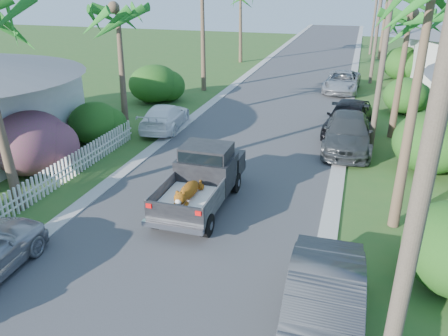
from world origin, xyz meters
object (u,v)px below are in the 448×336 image
(parked_car_rd, at_px, (342,82))
(parked_car_rm, at_px, (348,132))
(parked_car_rn, at_px, (323,309))
(utility_pole_d, at_px, (376,9))
(pickup_truck, at_px, (204,176))
(palm_l_b, at_px, (116,8))
(utility_pole_b, at_px, (384,50))
(parked_car_rf, at_px, (348,118))
(parked_car_lf, at_px, (165,117))
(palm_r_b, at_px, (410,14))
(utility_pole_a, at_px, (418,209))
(utility_pole_c, at_px, (378,21))

(parked_car_rd, bearing_deg, parked_car_rm, -82.88)
(parked_car_rn, distance_m, utility_pole_d, 43.00)
(pickup_truck, height_order, palm_l_b, palm_l_b)
(parked_car_rm, bearing_deg, pickup_truck, -124.52)
(pickup_truck, distance_m, utility_pole_b, 10.03)
(utility_pole_d, bearing_deg, parked_car_rm, -92.12)
(parked_car_rf, xyz_separation_m, parked_car_rd, (-0.81, 9.55, -0.15))
(parked_car_lf, xyz_separation_m, utility_pole_d, (10.60, 30.07, 3.94))
(parked_car_lf, height_order, palm_r_b, palm_r_b)
(parked_car_rm, bearing_deg, utility_pole_d, 86.64)
(parked_car_rd, distance_m, palm_r_b, 11.30)
(parked_car_rm, bearing_deg, parked_car_lf, 177.77)
(parked_car_rm, distance_m, palm_r_b, 6.02)
(parked_car_rm, distance_m, parked_car_lf, 9.48)
(pickup_truck, distance_m, parked_car_rf, 10.43)
(parked_car_rn, bearing_deg, pickup_truck, 129.17)
(utility_pole_a, bearing_deg, parked_car_rf, 94.00)
(parked_car_rf, xyz_separation_m, palm_r_b, (2.19, -0.00, 5.10))
(palm_r_b, bearing_deg, utility_pole_b, -116.57)
(parked_car_rd, height_order, palm_l_b, palm_l_b)
(utility_pole_c, distance_m, utility_pole_d, 15.00)
(parked_car_rf, height_order, parked_car_lf, parked_car_rf)
(parked_car_rd, height_order, utility_pole_d, utility_pole_d)
(palm_r_b, height_order, utility_pole_b, utility_pole_b)
(parked_car_rn, bearing_deg, utility_pole_b, 83.63)
(palm_r_b, bearing_deg, parked_car_rn, -98.11)
(parked_car_rm, bearing_deg, utility_pole_a, -86.89)
(parked_car_lf, height_order, utility_pole_c, utility_pole_c)
(parked_car_rf, distance_m, parked_car_rd, 9.58)
(utility_pole_a, bearing_deg, utility_pole_b, 90.00)
(palm_r_b, distance_m, utility_pole_a, 17.08)
(utility_pole_b, height_order, utility_pole_d, same)
(parked_car_rd, bearing_deg, pickup_truck, -98.49)
(pickup_truck, relative_size, parked_car_rn, 1.07)
(parked_car_rn, relative_size, parked_car_rd, 0.95)
(parked_car_rn, distance_m, parked_car_rm, 12.58)
(utility_pole_a, bearing_deg, parked_car_rd, 94.31)
(utility_pole_a, relative_size, utility_pole_b, 1.00)
(palm_l_b, relative_size, utility_pole_c, 0.82)
(pickup_truck, bearing_deg, utility_pole_c, 75.47)
(parked_car_rn, distance_m, parked_car_lf, 15.89)
(pickup_truck, distance_m, parked_car_rm, 8.52)
(utility_pole_b, bearing_deg, utility_pole_c, 90.00)
(parked_car_rn, bearing_deg, utility_pole_d, 87.10)
(pickup_truck, relative_size, utility_pole_c, 0.57)
(parked_car_rn, bearing_deg, palm_l_b, 132.27)
(parked_car_rm, bearing_deg, utility_pole_b, 10.77)
(palm_l_b, distance_m, utility_pole_b, 12.54)
(utility_pole_d, bearing_deg, parked_car_rd, -96.19)
(pickup_truck, xyz_separation_m, parked_car_rf, (4.60, 9.36, -0.16))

